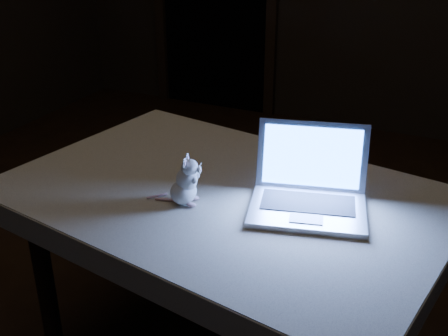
% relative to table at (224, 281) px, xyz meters
% --- Properties ---
extents(floor, '(5.00, 5.00, 0.00)m').
position_rel_table_xyz_m(floor, '(-0.19, 0.13, -0.36)').
color(floor, black).
rests_on(floor, ground).
extents(table, '(1.46, 1.07, 0.71)m').
position_rel_table_xyz_m(table, '(0.00, 0.00, 0.00)').
color(table, black).
rests_on(table, floor).
extents(tablecloth, '(1.43, 0.96, 0.09)m').
position_rel_table_xyz_m(tablecloth, '(-0.01, -0.05, 0.32)').
color(tablecloth, beige).
rests_on(tablecloth, table).
extents(laptop, '(0.41, 0.38, 0.24)m').
position_rel_table_xyz_m(laptop, '(0.29, -0.02, 0.48)').
color(laptop, silver).
rests_on(laptop, tablecloth).
extents(plush_mouse, '(0.12, 0.12, 0.16)m').
position_rel_table_xyz_m(plush_mouse, '(-0.08, -0.12, 0.44)').
color(plush_mouse, silver).
rests_on(plush_mouse, tablecloth).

